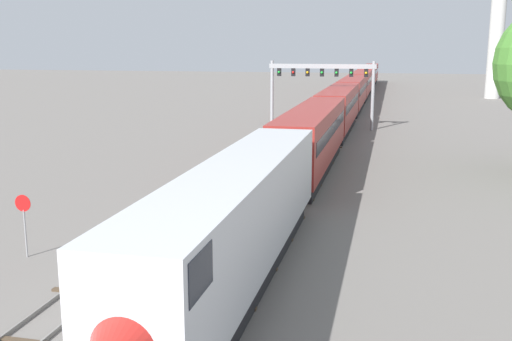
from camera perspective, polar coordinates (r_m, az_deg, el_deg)
ground_plane at (r=21.29m, az=-10.19°, el=-14.34°), size 400.00×400.00×0.00m
track_main at (r=78.28m, az=8.60°, el=4.84°), size 2.60×200.00×0.16m
track_near at (r=59.33m, az=1.79°, el=2.79°), size 2.60×160.00×0.16m
passenger_train at (r=89.02m, az=9.21°, el=7.29°), size 3.04×154.45×4.80m
signal_gantry at (r=69.06m, az=6.28°, el=8.69°), size 12.10×0.49×7.68m
stop_sign at (r=28.57m, az=-21.19°, el=-4.13°), size 0.76×0.08×2.88m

